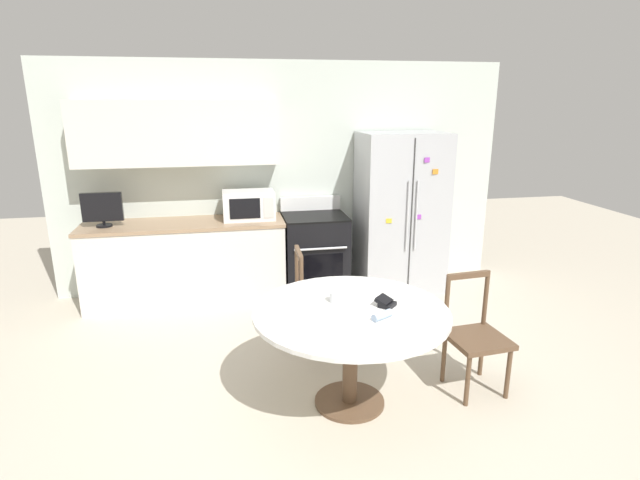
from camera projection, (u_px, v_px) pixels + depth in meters
ground_plane at (331, 407)px, 3.68m from camera, size 14.00×14.00×0.00m
back_wall at (257, 166)px, 5.67m from camera, size 5.20×0.44×2.60m
kitchen_counter at (187, 262)px, 5.51m from camera, size 2.15×0.64×0.90m
refrigerator at (400, 213)px, 5.78m from camera, size 0.96×0.72×1.83m
oven_range at (315, 253)px, 5.74m from camera, size 0.71×0.68×1.08m
microwave at (249, 205)px, 5.49m from camera, size 0.56×0.35×0.31m
countertop_tv at (102, 208)px, 5.15m from camera, size 0.40×0.16×0.36m
dining_table at (351, 325)px, 3.55m from camera, size 1.40×1.40×0.75m
dining_chair_right at (475, 337)px, 3.81m from camera, size 0.46×0.46×0.90m
dining_chair_far at (317, 299)px, 4.53m from camera, size 0.43×0.43×0.90m
candle_glass at (336, 298)px, 3.65m from camera, size 0.09×0.09×0.08m
folded_napkin at (382, 315)px, 3.37m from camera, size 0.17×0.12×0.05m
wallet at (386, 302)px, 3.58m from camera, size 0.17×0.17×0.07m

